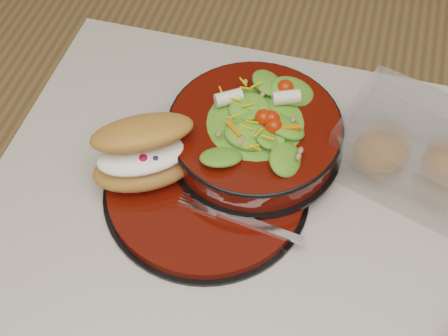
% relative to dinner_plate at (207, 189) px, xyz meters
% --- Properties ---
extents(dinner_plate, '(0.29, 0.29, 0.02)m').
position_rel_dinner_plate_xyz_m(dinner_plate, '(0.00, 0.00, 0.00)').
color(dinner_plate, black).
rests_on(dinner_plate, island_counter).
extents(salad_bowl, '(0.25, 0.25, 0.10)m').
position_rel_dinner_plate_xyz_m(salad_bowl, '(0.05, 0.09, 0.05)').
color(salad_bowl, black).
rests_on(salad_bowl, dinner_plate).
extents(croissant, '(0.16, 0.15, 0.09)m').
position_rel_dinner_plate_xyz_m(croissant, '(-0.09, 0.00, 0.05)').
color(croissant, '#C87B3D').
rests_on(croissant, dinner_plate).
extents(fork, '(0.16, 0.04, 0.00)m').
position_rel_dinner_plate_xyz_m(fork, '(0.06, -0.04, 0.01)').
color(fork, silver).
rests_on(fork, dinner_plate).
extents(pastry_box, '(0.24, 0.21, 0.09)m').
position_rel_dinner_plate_xyz_m(pastry_box, '(0.27, 0.11, 0.03)').
color(pastry_box, white).
rests_on(pastry_box, island_counter).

